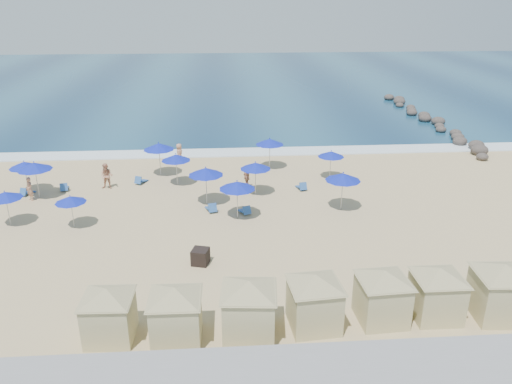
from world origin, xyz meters
TOP-DOWN VIEW (x-y plane):
  - ground at (0.00, 0.00)m, footprint 160.00×160.00m
  - ocean at (0.00, 55.00)m, footprint 160.00×80.00m
  - surf_line at (0.00, 15.50)m, footprint 160.00×2.50m
  - rock_jetty at (24.01, 24.90)m, footprint 2.56×26.66m
  - trash_bin at (0.20, -3.83)m, footprint 1.02×1.02m
  - cabana_0 at (-3.23, -9.59)m, footprint 4.07×4.07m
  - cabana_1 at (-0.54, -9.87)m, footprint 4.24×4.24m
  - cabana_2 at (2.38, -9.79)m, footprint 4.47×4.47m
  - cabana_3 at (5.13, -9.39)m, footprint 4.32×4.32m
  - cabana_4 at (8.08, -9.19)m, footprint 4.24×4.24m
  - cabana_5 at (10.49, -9.10)m, footprint 4.19×4.19m
  - cabana_6 at (13.18, -9.29)m, footprint 4.49×4.49m
  - umbrella_0 at (-12.26, 7.12)m, footprint 2.08×2.08m
  - umbrella_1 at (-11.48, 1.69)m, footprint 1.97×1.97m
  - umbrella_2 at (-11.17, 6.04)m, footprint 2.32×2.32m
  - umbrella_3 at (-7.54, 1.10)m, footprint 1.83×1.83m
  - umbrella_4 at (-3.32, 10.11)m, footprint 2.34×2.34m
  - umbrella_5 at (-1.88, 7.92)m, footprint 2.12×2.12m
  - umbrella_6 at (0.37, 4.14)m, footprint 2.31×2.31m
  - umbrella_7 at (3.73, 5.63)m, footprint 2.13×2.13m
  - umbrella_8 at (2.33, 1.70)m, footprint 2.23×2.23m
  - umbrella_9 at (5.25, 11.15)m, footprint 2.24×2.24m
  - umbrella_10 at (9.58, 8.38)m, footprint 1.98×1.98m
  - umbrella_11 at (9.11, 2.59)m, footprint 2.28×2.28m
  - beach_chair_0 at (-12.24, 6.61)m, footprint 0.87×1.21m
  - beach_chair_1 at (-9.84, 7.31)m, footprint 0.76×1.25m
  - beach_chair_2 at (-4.62, 8.36)m, footprint 0.95×1.29m
  - beach_chair_3 at (0.68, 2.87)m, footprint 0.85×1.31m
  - beach_chair_4 at (2.82, 2.32)m, footprint 0.93×1.26m
  - beach_chair_5 at (7.10, 6.28)m, footprint 0.73×1.25m
  - beachgoer_0 at (-11.59, 5.62)m, footprint 0.71×0.68m
  - beachgoer_1 at (-6.82, 7.49)m, footprint 0.99×0.82m
  - beachgoer_2 at (3.17, 6.89)m, footprint 0.69×1.05m
  - beachgoer_3 at (-2.05, 12.91)m, footprint 0.58×0.85m

SIDE VIEW (x-z plane):
  - ground at x=0.00m, z-range 0.00..0.00m
  - ocean at x=0.00m, z-range 0.00..0.06m
  - surf_line at x=0.00m, z-range 0.00..0.08m
  - beach_chair_0 at x=-12.24m, z-range -0.09..0.52m
  - beach_chair_4 at x=2.82m, z-range -0.10..0.54m
  - beach_chair_1 at x=-9.84m, z-range -0.10..0.54m
  - beach_chair_5 at x=7.10m, z-range -0.10..0.55m
  - beach_chair_2 at x=-4.62m, z-range -0.10..0.55m
  - beach_chair_3 at x=0.68m, z-range -0.10..0.56m
  - rock_jetty at x=24.01m, z-range -0.12..0.84m
  - trash_bin at x=0.20m, z-range 0.00..0.83m
  - beachgoer_0 at x=-11.59m, z-range 0.00..1.64m
  - beachgoer_2 at x=3.17m, z-range 0.00..1.67m
  - beachgoer_3 at x=-2.05m, z-range 0.00..1.68m
  - beachgoer_1 at x=-6.82m, z-range 0.00..1.87m
  - cabana_0 at x=-3.23m, z-range 0.19..2.74m
  - cabana_5 at x=10.49m, z-range 0.19..2.82m
  - cabana_1 at x=-0.54m, z-range 0.19..2.85m
  - cabana_4 at x=8.08m, z-range 0.19..2.86m
  - cabana_3 at x=5.13m, z-range 0.20..2.92m
  - cabana_2 at x=2.38m, z-range 0.20..3.02m
  - cabana_6 at x=13.18m, z-range 0.20..3.03m
  - umbrella_3 at x=-7.54m, z-range 0.77..2.85m
  - umbrella_1 at x=-11.48m, z-range 0.82..3.07m
  - umbrella_10 at x=9.58m, z-range 0.83..3.09m
  - umbrella_0 at x=-12.26m, z-range 0.87..3.24m
  - umbrella_5 at x=-1.88m, z-range 0.88..3.29m
  - umbrella_7 at x=3.73m, z-range 0.89..3.31m
  - umbrella_8 at x=2.33m, z-range 0.93..3.48m
  - umbrella_9 at x=5.25m, z-range 0.93..3.48m
  - umbrella_11 at x=9.11m, z-range 0.95..3.55m
  - umbrella_6 at x=0.37m, z-range 0.97..3.60m
  - umbrella_2 at x=-11.17m, z-range 0.97..3.61m
  - umbrella_4 at x=-3.32m, z-range 0.98..3.64m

